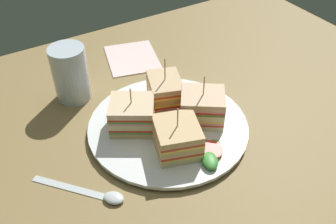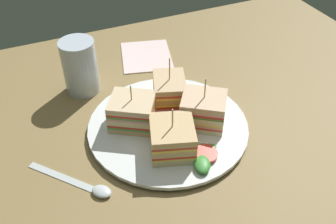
{
  "view_description": "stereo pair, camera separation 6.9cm",
  "coord_description": "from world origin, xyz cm",
  "px_view_note": "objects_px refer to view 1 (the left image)",
  "views": [
    {
      "loc": [
        26.99,
        44.85,
        48.63
      ],
      "look_at": [
        0.0,
        0.0,
        4.26
      ],
      "focal_mm": 40.69,
      "sensor_mm": 36.0,
      "label": 1
    },
    {
      "loc": [
        20.9,
        47.99,
        48.63
      ],
      "look_at": [
        0.0,
        0.0,
        4.26
      ],
      "focal_mm": 40.69,
      "sensor_mm": 36.0,
      "label": 2
    }
  ],
  "objects_px": {
    "sandwich_wedge_0": "(177,137)",
    "sandwich_wedge_1": "(202,107)",
    "sandwich_wedge_2": "(165,91)",
    "sandwich_wedge_3": "(132,115)",
    "spoon": "(99,194)",
    "napkin": "(132,57)",
    "drinking_glass": "(71,77)",
    "plate": "(168,126)",
    "chip_pile": "(164,122)"
  },
  "relations": [
    {
      "from": "sandwich_wedge_2",
      "to": "drinking_glass",
      "type": "height_order",
      "value": "sandwich_wedge_2"
    },
    {
      "from": "plate",
      "to": "napkin",
      "type": "height_order",
      "value": "plate"
    },
    {
      "from": "sandwich_wedge_3",
      "to": "drinking_glass",
      "type": "xyz_separation_m",
      "value": [
        0.06,
        -0.16,
        0.01
      ]
    },
    {
      "from": "spoon",
      "to": "drinking_glass",
      "type": "distance_m",
      "value": 0.27
    },
    {
      "from": "sandwich_wedge_2",
      "to": "spoon",
      "type": "height_order",
      "value": "sandwich_wedge_2"
    },
    {
      "from": "sandwich_wedge_1",
      "to": "sandwich_wedge_2",
      "type": "xyz_separation_m",
      "value": [
        0.03,
        -0.08,
        -0.0
      ]
    },
    {
      "from": "sandwich_wedge_0",
      "to": "sandwich_wedge_2",
      "type": "xyz_separation_m",
      "value": [
        -0.05,
        -0.12,
        0.0
      ]
    },
    {
      "from": "sandwich_wedge_0",
      "to": "drinking_glass",
      "type": "relative_size",
      "value": 0.85
    },
    {
      "from": "plate",
      "to": "sandwich_wedge_2",
      "type": "xyz_separation_m",
      "value": [
        -0.03,
        -0.06,
        0.03
      ]
    },
    {
      "from": "sandwich_wedge_0",
      "to": "sandwich_wedge_1",
      "type": "bearing_deg",
      "value": -44.35
    },
    {
      "from": "sandwich_wedge_3",
      "to": "sandwich_wedge_2",
      "type": "bearing_deg",
      "value": 49.9
    },
    {
      "from": "sandwich_wedge_0",
      "to": "sandwich_wedge_2",
      "type": "relative_size",
      "value": 0.95
    },
    {
      "from": "sandwich_wedge_0",
      "to": "sandwich_wedge_2",
      "type": "bearing_deg",
      "value": -3.55
    },
    {
      "from": "sandwich_wedge_2",
      "to": "spoon",
      "type": "distance_m",
      "value": 0.24
    },
    {
      "from": "sandwich_wedge_3",
      "to": "drinking_glass",
      "type": "distance_m",
      "value": 0.17
    },
    {
      "from": "sandwich_wedge_1",
      "to": "plate",
      "type": "bearing_deg",
      "value": 16.86
    },
    {
      "from": "sandwich_wedge_0",
      "to": "chip_pile",
      "type": "relative_size",
      "value": 1.32
    },
    {
      "from": "napkin",
      "to": "drinking_glass",
      "type": "bearing_deg",
      "value": 22.51
    },
    {
      "from": "plate",
      "to": "sandwich_wedge_1",
      "type": "relative_size",
      "value": 2.87
    },
    {
      "from": "sandwich_wedge_2",
      "to": "sandwich_wedge_3",
      "type": "height_order",
      "value": "sandwich_wedge_2"
    },
    {
      "from": "sandwich_wedge_3",
      "to": "napkin",
      "type": "distance_m",
      "value": 0.26
    },
    {
      "from": "chip_pile",
      "to": "spoon",
      "type": "height_order",
      "value": "chip_pile"
    },
    {
      "from": "napkin",
      "to": "chip_pile",
      "type": "bearing_deg",
      "value": 75.99
    },
    {
      "from": "sandwich_wedge_0",
      "to": "sandwich_wedge_3",
      "type": "height_order",
      "value": "sandwich_wedge_0"
    },
    {
      "from": "plate",
      "to": "sandwich_wedge_3",
      "type": "xyz_separation_m",
      "value": [
        0.06,
        -0.03,
        0.03
      ]
    },
    {
      "from": "sandwich_wedge_0",
      "to": "sandwich_wedge_1",
      "type": "xyz_separation_m",
      "value": [
        -0.08,
        -0.04,
        0.0
      ]
    },
    {
      "from": "sandwich_wedge_3",
      "to": "chip_pile",
      "type": "xyz_separation_m",
      "value": [
        -0.05,
        0.03,
        -0.02
      ]
    },
    {
      "from": "chip_pile",
      "to": "napkin",
      "type": "bearing_deg",
      "value": -104.01
    },
    {
      "from": "sandwich_wedge_3",
      "to": "chip_pile",
      "type": "relative_size",
      "value": 1.4
    },
    {
      "from": "sandwich_wedge_0",
      "to": "napkin",
      "type": "height_order",
      "value": "sandwich_wedge_0"
    },
    {
      "from": "sandwich_wedge_2",
      "to": "sandwich_wedge_3",
      "type": "relative_size",
      "value": 1.0
    },
    {
      "from": "plate",
      "to": "chip_pile",
      "type": "height_order",
      "value": "chip_pile"
    },
    {
      "from": "sandwich_wedge_0",
      "to": "sandwich_wedge_3",
      "type": "xyz_separation_m",
      "value": [
        0.04,
        -0.09,
        0.0
      ]
    },
    {
      "from": "sandwich_wedge_3",
      "to": "napkin",
      "type": "bearing_deg",
      "value": 95.09
    },
    {
      "from": "sandwich_wedge_2",
      "to": "chip_pile",
      "type": "xyz_separation_m",
      "value": [
        0.04,
        0.06,
        -0.02
      ]
    },
    {
      "from": "sandwich_wedge_1",
      "to": "drinking_glass",
      "type": "relative_size",
      "value": 0.9
    },
    {
      "from": "sandwich_wedge_3",
      "to": "chip_pile",
      "type": "distance_m",
      "value": 0.06
    },
    {
      "from": "plate",
      "to": "drinking_glass",
      "type": "bearing_deg",
      "value": -58.46
    },
    {
      "from": "chip_pile",
      "to": "napkin",
      "type": "relative_size",
      "value": 0.54
    },
    {
      "from": "sandwich_wedge_0",
      "to": "chip_pile",
      "type": "xyz_separation_m",
      "value": [
        -0.01,
        -0.06,
        -0.02
      ]
    },
    {
      "from": "drinking_glass",
      "to": "sandwich_wedge_2",
      "type": "bearing_deg",
      "value": 137.98
    },
    {
      "from": "plate",
      "to": "chip_pile",
      "type": "bearing_deg",
      "value": 9.06
    },
    {
      "from": "plate",
      "to": "napkin",
      "type": "distance_m",
      "value": 0.26
    },
    {
      "from": "plate",
      "to": "sandwich_wedge_2",
      "type": "distance_m",
      "value": 0.07
    },
    {
      "from": "sandwich_wedge_1",
      "to": "spoon",
      "type": "xyz_separation_m",
      "value": [
        0.23,
        0.06,
        -0.04
      ]
    },
    {
      "from": "sandwich_wedge_0",
      "to": "drinking_glass",
      "type": "distance_m",
      "value": 0.26
    },
    {
      "from": "sandwich_wedge_0",
      "to": "spoon",
      "type": "height_order",
      "value": "sandwich_wedge_0"
    },
    {
      "from": "sandwich_wedge_0",
      "to": "sandwich_wedge_3",
      "type": "relative_size",
      "value": 0.94
    },
    {
      "from": "sandwich_wedge_3",
      "to": "spoon",
      "type": "relative_size",
      "value": 0.79
    },
    {
      "from": "plate",
      "to": "chip_pile",
      "type": "xyz_separation_m",
      "value": [
        0.01,
        0.0,
        0.02
      ]
    }
  ]
}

